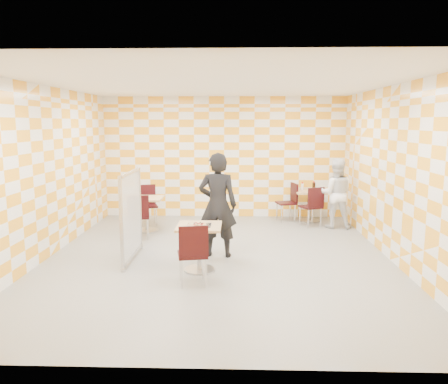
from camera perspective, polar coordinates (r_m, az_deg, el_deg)
name	(u,v)px	position (r m, az deg, el deg)	size (l,w,h in m)	color
room_shell	(219,170)	(8.00, -0.64, 2.87)	(7.00, 7.00, 7.00)	gray
main_table	(199,240)	(7.02, -3.26, -6.27)	(0.70, 0.70, 0.75)	#DBB776
second_table	(310,201)	(10.68, 11.15, -1.11)	(0.70, 0.70, 0.75)	#DBB776
empty_table	(147,208)	(9.69, -10.08, -2.11)	(0.70, 0.70, 0.75)	#DBB776
chair_main_front	(193,250)	(6.36, -4.07, -7.58)	(0.49, 0.50, 0.92)	black
chair_second_front	(313,203)	(10.12, 11.56, -1.48)	(0.56, 0.57, 0.92)	black
chair_second_side	(290,199)	(10.61, 8.59, -0.91)	(0.52, 0.51, 0.92)	black
chair_empty_near	(139,213)	(9.04, -11.08, -2.72)	(0.50, 0.50, 0.92)	black
chair_empty_far	(147,201)	(10.34, -9.99, -1.21)	(0.53, 0.54, 0.92)	black
partition	(131,215)	(7.68, -12.01, -2.96)	(0.08, 1.38, 1.55)	white
man_dark	(218,205)	(7.69, -0.83, -1.72)	(0.68, 0.44, 1.85)	black
man_white	(336,193)	(10.14, 14.36, -0.18)	(0.76, 0.59, 1.57)	white
pizza_on_foil	(199,224)	(6.94, -3.29, -4.25)	(0.40, 0.40, 0.04)	silver
sport_bottle	(302,186)	(10.70, 10.19, 0.72)	(0.06, 0.06, 0.20)	white
soda_bottle	(314,186)	(10.63, 11.66, 0.71)	(0.07, 0.07, 0.23)	black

